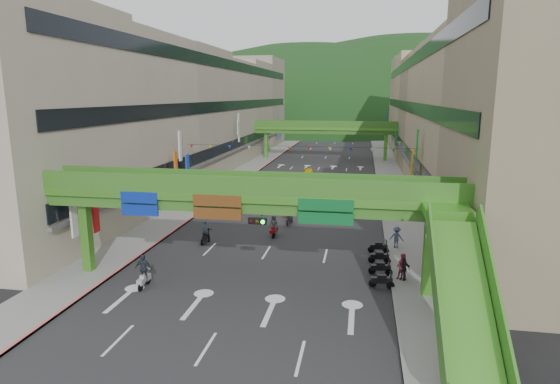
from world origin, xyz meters
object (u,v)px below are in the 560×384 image
Objects in this scene: scooter_rider_mid at (290,212)px; pedestrian_red at (403,269)px; car_yellow at (308,173)px; overpass_near at (258,207)px; scooter_rider_near at (205,233)px; car_silver at (262,183)px.

pedestrian_red is at bearing -52.86° from scooter_rider_mid.
car_yellow is (-1.18, 25.10, -0.44)m from scooter_rider_mid.
scooter_rider_near is at bearing 128.03° from overpass_near.
overpass_near is 14.82× the size of scooter_rider_near.
scooter_rider_mid is 0.53× the size of car_yellow.
scooter_rider_mid reaches higher than car_yellow.
pedestrian_red is at bearing -19.54° from scooter_rider_near.
car_yellow is at bearing 52.98° from car_silver.
car_silver is 2.67× the size of pedestrian_red.
pedestrian_red is at bearing 16.45° from overpass_near.
car_silver reaches higher than car_yellow.
overpass_near is 6.06× the size of car_silver.
scooter_rider_near is at bearing -105.77° from car_yellow.
overpass_near reaches higher than scooter_rider_near.
scooter_rider_near is 0.45× the size of car_yellow.
car_yellow is (4.88, 9.27, -0.05)m from car_silver.
scooter_rider_mid is 0.48× the size of car_silver.
car_yellow is 38.80m from pedestrian_red.
scooter_rider_mid is 25.13m from car_yellow.
overpass_near is 10.21m from pedestrian_red.
scooter_rider_near is at bearing -130.17° from scooter_rider_mid.
scooter_rider_mid reaches higher than pedestrian_red.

